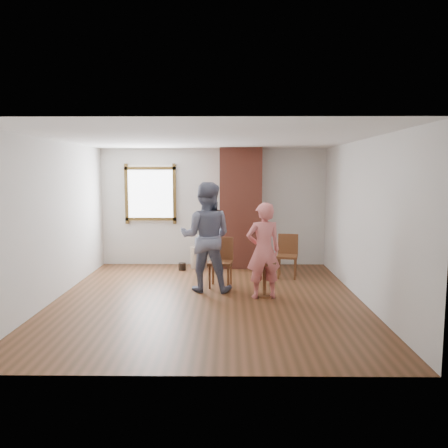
# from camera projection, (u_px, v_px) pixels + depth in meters

# --- Properties ---
(ground) EXTENTS (5.50, 5.50, 0.00)m
(ground) POSITION_uv_depth(u_px,v_px,m) (208.00, 299.00, 7.19)
(ground) COLOR brown
(ground) RESTS_ON ground
(room_shell) EXTENTS (5.04, 5.52, 2.62)m
(room_shell) POSITION_uv_depth(u_px,v_px,m) (206.00, 188.00, 7.58)
(room_shell) COLOR silver
(room_shell) RESTS_ON ground
(brick_chimney) EXTENTS (0.90, 0.50, 2.60)m
(brick_chimney) POSITION_uv_depth(u_px,v_px,m) (240.00, 208.00, 9.51)
(brick_chimney) COLOR #9B4937
(brick_chimney) RESTS_ON ground
(stoneware_crock) EXTENTS (0.40, 0.40, 0.47)m
(stoneware_crock) POSITION_uv_depth(u_px,v_px,m) (199.00, 257.00, 9.51)
(stoneware_crock) COLOR tan
(stoneware_crock) RESTS_ON ground
(dark_pot) EXTENTS (0.17, 0.17, 0.16)m
(dark_pot) POSITION_uv_depth(u_px,v_px,m) (182.00, 267.00, 9.30)
(dark_pot) COLOR black
(dark_pot) RESTS_ON ground
(dining_chair_left) EXTENTS (0.47, 0.47, 0.89)m
(dining_chair_left) POSITION_uv_depth(u_px,v_px,m) (221.00, 259.00, 7.96)
(dining_chair_left) COLOR brown
(dining_chair_left) RESTS_ON ground
(dining_chair_right) EXTENTS (0.47, 0.47, 0.85)m
(dining_chair_right) POSITION_uv_depth(u_px,v_px,m) (288.00, 253.00, 8.67)
(dining_chair_right) COLOR brown
(dining_chair_right) RESTS_ON ground
(side_table) EXTENTS (0.40, 0.40, 0.60)m
(side_table) POSITION_uv_depth(u_px,v_px,m) (265.00, 273.00, 7.28)
(side_table) COLOR brown
(side_table) RESTS_ON ground
(cake_plate) EXTENTS (0.18, 0.18, 0.01)m
(cake_plate) POSITION_uv_depth(u_px,v_px,m) (265.00, 261.00, 7.26)
(cake_plate) COLOR white
(cake_plate) RESTS_ON side_table
(cake_slice) EXTENTS (0.08, 0.07, 0.06)m
(cake_slice) POSITION_uv_depth(u_px,v_px,m) (265.00, 259.00, 7.25)
(cake_slice) COLOR white
(cake_slice) RESTS_ON cake_plate
(man) EXTENTS (1.00, 0.81, 1.91)m
(man) POSITION_uv_depth(u_px,v_px,m) (206.00, 237.00, 7.61)
(man) COLOR #121632
(man) RESTS_ON ground
(person_pink) EXTENTS (0.64, 0.48, 1.59)m
(person_pink) POSITION_uv_depth(u_px,v_px,m) (263.00, 251.00, 7.17)
(person_pink) COLOR #D66C6B
(person_pink) RESTS_ON ground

